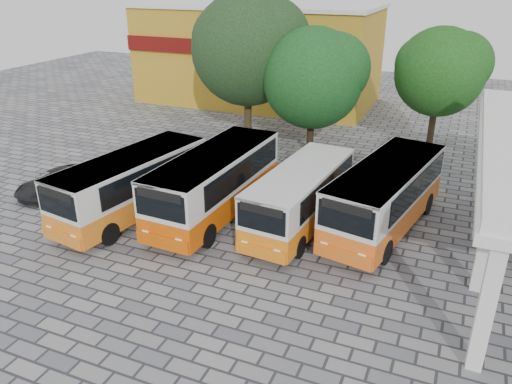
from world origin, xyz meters
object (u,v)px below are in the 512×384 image
at_px(bus_centre_left, 215,180).
at_px(parked_car, 57,182).
at_px(bus_far_right, 386,194).
at_px(bus_centre_right, 301,195).
at_px(bus_far_left, 132,182).

bearing_deg(bus_centre_left, parked_car, -171.57).
relative_size(bus_far_right, parked_car, 2.02).
xyz_separation_m(bus_centre_left, parked_car, (-8.97, -0.92, -1.20)).
relative_size(bus_centre_right, parked_car, 1.79).
bearing_deg(bus_centre_right, bus_far_left, -160.64).
relative_size(bus_far_left, bus_far_right, 0.96).
xyz_separation_m(bus_far_left, bus_centre_left, (3.64, 1.52, 0.10)).
distance_m(bus_centre_left, bus_centre_right, 4.10).
distance_m(bus_centre_right, bus_far_right, 3.77).
bearing_deg(bus_far_right, bus_far_left, -152.87).
bearing_deg(bus_far_right, parked_car, -159.80).
height_order(bus_far_left, bus_centre_right, bus_far_left).
relative_size(bus_far_left, bus_centre_right, 1.08).
bearing_deg(parked_car, bus_far_right, 17.42).
distance_m(bus_far_left, bus_centre_left, 3.94).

